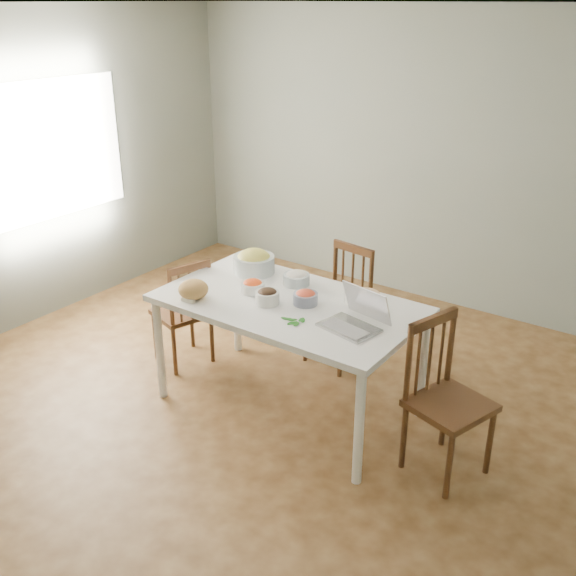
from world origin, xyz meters
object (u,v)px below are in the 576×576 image
Objects in this scene: chair_left at (182,310)px; chair_right at (451,402)px; dining_table at (288,355)px; laptop at (350,312)px; bread_boule at (193,289)px; chair_far at (337,308)px; bowl_squash at (254,261)px.

chair_right is at bearing 105.38° from chair_left.
chair_left is at bearing 177.46° from dining_table.
dining_table is 0.77m from laptop.
chair_left is at bearing -174.09° from laptop.
bread_boule is at bearing 117.21° from chair_right.
bread_boule is (-1.77, -0.31, 0.40)m from chair_right.
chair_right is 1.85m from bread_boule.
bowl_squash is at bearing -125.00° from chair_far.
chair_right is (2.29, -0.07, 0.05)m from chair_left.
bowl_squash is (0.57, 0.23, 0.47)m from chair_left.
bread_boule is 0.58× the size of laptop.
laptop is at bearing -11.43° from dining_table.
bread_boule is at bearing -106.52° from chair_far.
laptop reaches higher than chair_far.
bowl_squash is (-1.72, 0.30, 0.42)m from chair_right.
bowl_squash is at bearing 171.37° from laptop.
dining_table is at bearing 30.75° from bread_boule.
laptop reaches higher than chair_right.
bowl_squash is 0.87× the size of laptop.
laptop is (1.62, -0.16, 0.50)m from chair_left.
chair_right is at bearing 19.13° from laptop.
chair_far is 1.06× the size of chair_left.
bowl_squash reaches higher than chair_far.
bread_boule is 0.61m from bowl_squash.
chair_right is at bearing -23.14° from chair_far.
chair_far is at bearing 141.96° from chair_left.
bowl_squash is (-0.51, 0.28, 0.51)m from dining_table.
chair_left is at bearing 143.60° from bread_boule.
chair_right reaches higher than bread_boule.
dining_table is 8.62× the size of bread_boule.
chair_far is 0.95× the size of chair_right.
bread_boule is (0.52, -0.38, 0.45)m from chair_left.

